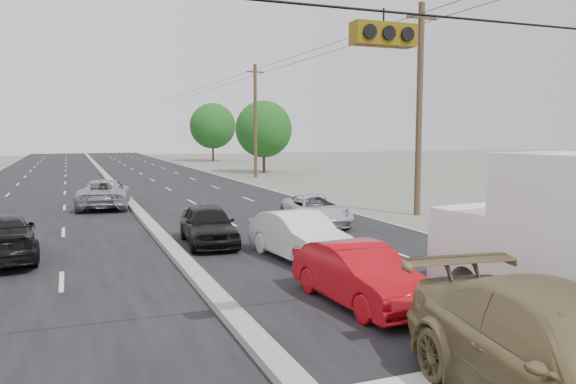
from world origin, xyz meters
name	(u,v)px	position (x,y,z in m)	size (l,w,h in m)	color
road_surface	(121,194)	(0.00, 30.00, 0.00)	(20.00, 160.00, 0.02)	black
center_median	(121,192)	(0.00, 30.00, 0.10)	(0.50, 160.00, 0.20)	gray
utility_pole_right_b	(419,108)	(12.50, 15.00, 5.11)	(1.60, 0.30, 10.00)	#422D1E
utility_pole_right_c	(255,120)	(12.50, 40.00, 5.11)	(1.60, 0.30, 10.00)	#422D1E
traffic_signals	(378,31)	(1.40, 0.00, 5.49)	(25.00, 0.30, 0.54)	black
tree_right_mid	(264,129)	(15.00, 45.00, 4.34)	(5.60, 5.60, 7.14)	#382619
tree_right_far	(213,126)	(16.00, 70.00, 4.96)	(6.40, 6.40, 8.16)	#382619
tan_sedan	(576,366)	(3.00, -2.51, 0.89)	(2.49, 6.13, 1.78)	olive
red_sedan	(360,275)	(3.00, 3.36, 0.69)	(1.47, 4.21, 1.39)	#B50B14
queue_car_a	(208,225)	(1.40, 11.49, 0.71)	(1.67, 4.14, 1.41)	black
queue_car_b	(299,236)	(3.50, 8.16, 0.74)	(1.56, 4.48, 1.48)	white
queue_car_c	(316,210)	(6.70, 14.03, 0.64)	(2.12, 4.60, 1.28)	silver
oncoming_near	(0,238)	(-5.16, 11.37, 0.72)	(2.02, 4.98, 1.45)	black
oncoming_far	(104,194)	(-1.40, 23.19, 0.75)	(2.49, 5.39, 1.50)	gray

